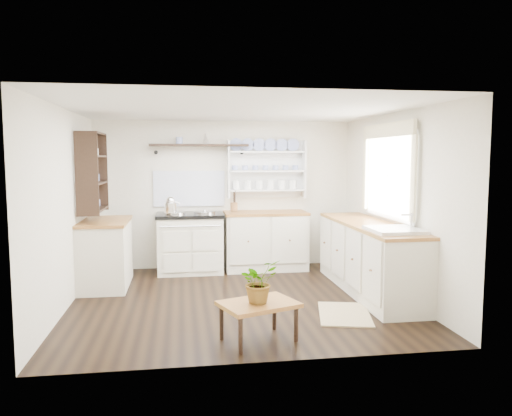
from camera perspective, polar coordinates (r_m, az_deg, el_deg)
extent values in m
cube|color=black|center=(6.22, -1.96, -10.40)|extent=(4.00, 3.80, 0.01)
cube|color=beige|center=(7.89, -3.57, 1.55)|extent=(4.00, 0.02, 2.30)
cube|color=beige|center=(6.54, 15.69, 0.45)|extent=(0.02, 3.80, 2.30)
cube|color=beige|center=(6.11, -20.98, -0.09)|extent=(0.02, 3.80, 2.30)
cube|color=white|center=(6.00, -2.04, 11.19)|extent=(4.00, 3.80, 0.01)
cube|color=white|center=(6.64, 14.93, 3.57)|extent=(0.04, 1.40, 1.00)
cube|color=white|center=(6.63, 14.77, 3.58)|extent=(0.02, 1.50, 1.10)
cube|color=beige|center=(6.63, 14.74, 8.59)|extent=(0.04, 1.55, 0.18)
cube|color=#EDE6CD|center=(7.62, -7.52, -4.16)|extent=(0.96, 0.62, 0.85)
cube|color=black|center=(7.56, -7.57, -0.81)|extent=(1.00, 0.66, 0.05)
cylinder|color=silver|center=(7.55, -9.25, -0.54)|extent=(0.33, 0.33, 0.03)
cylinder|color=silver|center=(7.56, -5.90, -0.49)|extent=(0.33, 0.33, 0.03)
cylinder|color=silver|center=(7.22, -7.51, -2.09)|extent=(0.86, 0.02, 0.02)
cube|color=beige|center=(7.75, 1.08, -3.81)|extent=(1.25, 0.60, 0.88)
cube|color=brown|center=(7.69, 1.09, -0.57)|extent=(1.27, 0.63, 0.04)
cube|color=beige|center=(6.62, 12.78, -5.63)|extent=(0.60, 2.40, 0.88)
cube|color=brown|center=(6.54, 12.87, -1.86)|extent=(0.62, 2.43, 0.04)
cube|color=white|center=(5.87, 15.52, -3.59)|extent=(0.55, 0.60, 0.28)
cylinder|color=silver|center=(5.93, 17.34, -1.60)|extent=(0.02, 0.02, 0.22)
cube|color=beige|center=(7.03, -16.79, -5.06)|extent=(0.60, 1.10, 0.88)
cube|color=brown|center=(6.97, -16.90, -1.50)|extent=(0.62, 1.13, 0.04)
cube|color=white|center=(7.93, 1.12, 4.47)|extent=(1.20, 0.03, 0.90)
cube|color=white|center=(7.84, 1.23, 4.46)|extent=(1.20, 0.22, 0.02)
cylinder|color=navy|center=(7.85, 1.22, 6.43)|extent=(0.20, 0.02, 0.20)
cube|color=black|center=(7.71, -6.51, 7.15)|extent=(1.50, 0.24, 0.04)
cone|color=black|center=(7.78, -11.33, 6.25)|extent=(0.06, 0.20, 0.06)
cone|color=black|center=(7.83, -1.73, 6.36)|extent=(0.06, 0.20, 0.06)
cube|color=black|center=(6.94, -18.21, 3.98)|extent=(0.28, 0.80, 1.05)
cylinder|color=brown|center=(7.70, -2.53, 0.14)|extent=(0.11, 0.11, 0.13)
cube|color=brown|center=(4.80, 0.30, -10.95)|extent=(0.82, 0.71, 0.04)
cylinder|color=black|center=(4.56, -1.78, -14.36)|extent=(0.04, 0.04, 0.34)
cylinder|color=black|center=(4.89, -3.97, -12.94)|extent=(0.04, 0.04, 0.34)
cylinder|color=black|center=(4.84, 4.61, -13.14)|extent=(0.04, 0.04, 0.34)
cylinder|color=black|center=(5.16, 2.12, -11.92)|extent=(0.04, 0.04, 0.34)
imported|color=#3F7233|center=(4.74, 0.30, -8.37)|extent=(0.48, 0.46, 0.40)
cube|color=#846C4D|center=(5.73, 10.07, -11.84)|extent=(0.73, 0.95, 0.02)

